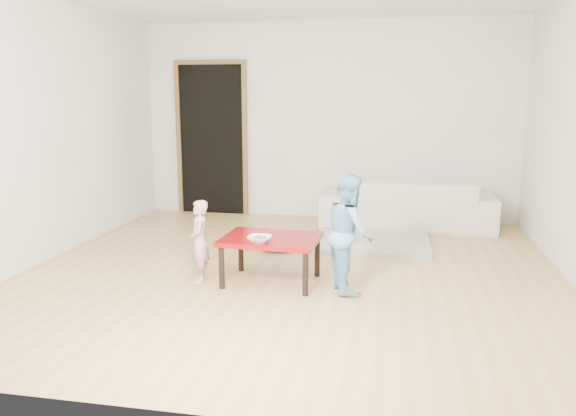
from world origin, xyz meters
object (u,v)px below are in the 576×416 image
(child_blue, at_px, (349,233))
(sofa, at_px, (406,203))
(child_pink, at_px, (199,241))
(bowl, at_px, (260,239))
(basin, at_px, (277,243))
(red_table, at_px, (271,260))

(child_blue, bearing_deg, sofa, -31.51)
(child_pink, bearing_deg, bowl, 58.45)
(sofa, height_order, child_blue, child_blue)
(bowl, relative_size, basin, 0.46)
(sofa, bearing_deg, child_blue, 78.42)
(red_table, relative_size, child_blue, 0.83)
(bowl, xyz_separation_m, basin, (-0.12, 1.25, -0.37))
(child_pink, bearing_deg, basin, 137.47)
(red_table, bearing_deg, child_blue, -4.55)
(bowl, bearing_deg, sofa, 64.17)
(child_pink, bearing_deg, sofa, 122.95)
(bowl, relative_size, child_blue, 0.20)
(red_table, bearing_deg, child_pink, -173.43)
(child_pink, xyz_separation_m, child_blue, (1.33, 0.02, 0.14))
(child_pink, bearing_deg, red_table, 76.04)
(sofa, distance_m, child_pink, 3.08)
(sofa, relative_size, basin, 4.79)
(child_blue, relative_size, basin, 2.27)
(child_pink, relative_size, child_blue, 0.73)
(child_pink, xyz_separation_m, basin, (0.46, 1.14, -0.30))
(sofa, xyz_separation_m, red_table, (-1.20, -2.40, -0.10))
(sofa, xyz_separation_m, child_pink, (-1.83, -2.48, 0.06))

